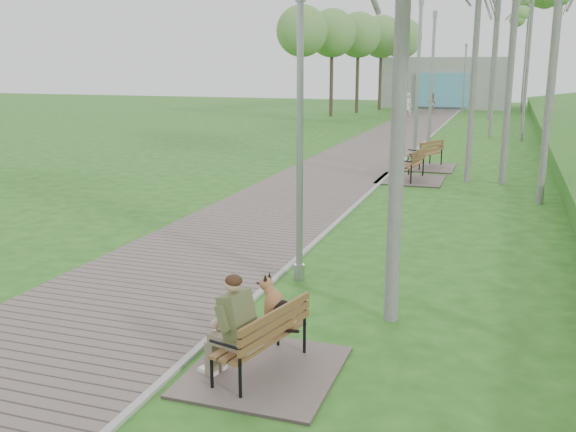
# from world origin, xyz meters

# --- Properties ---
(walkway) EXTENTS (3.50, 67.00, 0.04)m
(walkway) POSITION_xyz_m (-1.75, 21.50, 0.02)
(walkway) COLOR #6D5E58
(walkway) RESTS_ON ground
(kerb) EXTENTS (0.10, 67.00, 0.05)m
(kerb) POSITION_xyz_m (0.00, 21.50, 0.03)
(kerb) COLOR #999993
(kerb) RESTS_ON ground
(building_north) EXTENTS (10.00, 5.20, 4.00)m
(building_north) POSITION_xyz_m (-1.50, 50.97, 1.99)
(building_north) COLOR #9E9E99
(building_north) RESTS_ON ground
(bench_main) EXTENTS (1.69, 1.88, 1.48)m
(bench_main) POSITION_xyz_m (0.92, 2.97, 0.41)
(bench_main) COLOR #6D5E58
(bench_main) RESTS_ON ground
(bench_second) EXTENTS (1.97, 2.19, 1.21)m
(bench_second) POSITION_xyz_m (0.76, 16.39, 0.23)
(bench_second) COLOR #6D5E58
(bench_second) RESTS_ON ground
(bench_third) EXTENTS (1.93, 2.15, 1.19)m
(bench_third) POSITION_xyz_m (0.90, 19.01, 0.22)
(bench_third) COLOR #6D5E58
(bench_third) RESTS_ON ground
(lamp_post_near) EXTENTS (0.18, 0.18, 4.70)m
(lamp_post_near) POSITION_xyz_m (0.38, 6.31, 2.19)
(lamp_post_near) COLOR #919499
(lamp_post_near) RESTS_ON ground
(lamp_post_second) EXTENTS (0.23, 0.23, 5.90)m
(lamp_post_second) POSITION_xyz_m (0.19, 21.47, 2.76)
(lamp_post_second) COLOR #919499
(lamp_post_second) RESTS_ON ground
(lamp_post_third) EXTENTS (0.22, 0.22, 5.73)m
(lamp_post_third) POSITION_xyz_m (0.24, 25.72, 2.68)
(lamp_post_third) COLOR #919499
(lamp_post_third) RESTS_ON ground
(lamp_post_far) EXTENTS (0.19, 0.19, 4.87)m
(lamp_post_far) POSITION_xyz_m (0.39, 44.82, 2.27)
(lamp_post_far) COLOR #919499
(lamp_post_far) RESTS_ON ground
(pedestrian_near) EXTENTS (0.75, 0.62, 1.75)m
(pedestrian_near) POSITION_xyz_m (-2.53, 37.48, 0.88)
(pedestrian_near) COLOR silver
(pedestrian_near) RESTS_ON ground
(pedestrian_far) EXTENTS (0.92, 0.83, 1.53)m
(pedestrian_far) POSITION_xyz_m (-1.69, 43.48, 0.77)
(pedestrian_far) COLOR #A1978C
(pedestrian_far) RESTS_ON ground
(birch_distant_b) EXTENTS (2.34, 2.34, 8.90)m
(birch_distant_b) POSITION_xyz_m (4.41, 48.15, 6.99)
(birch_distant_b) COLOR silver
(birch_distant_b) RESTS_ON ground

